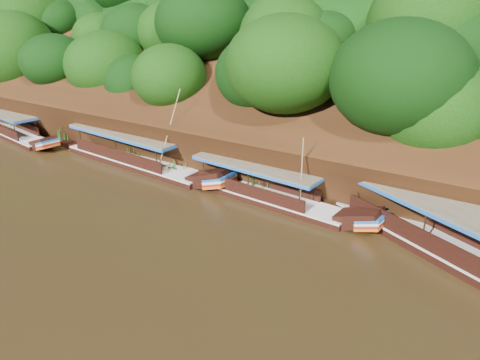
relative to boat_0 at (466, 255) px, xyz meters
The scene contains 7 objects.
ground 14.80m from the boat_0, 151.36° to the right, with size 160.00×160.00×0.00m, color black.
riverbank 20.37m from the boat_0, 129.72° to the left, with size 120.00×30.06×19.40m.
boat_0 is the anchor object (origin of this frame).
boat_1 11.49m from the boat_0, behind, with size 13.66×3.16×5.50m.
boat_2 23.18m from the boat_0, behind, with size 16.20×3.46×6.92m.
boat_3 38.26m from the boat_0, behind, with size 12.81×3.96×2.69m.
reeds 16.39m from the boat_0, behind, with size 48.86×2.58×2.08m.
Camera 1 is at (14.21, -15.63, 12.70)m, focal length 35.00 mm.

